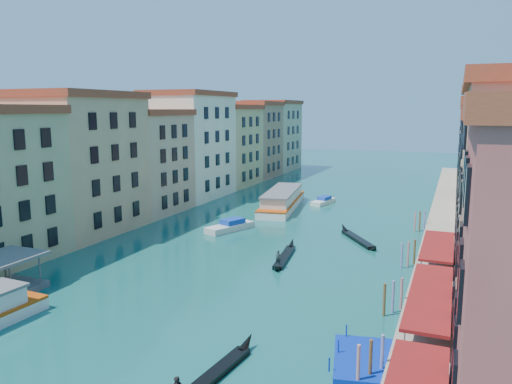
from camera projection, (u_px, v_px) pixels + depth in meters
left_bank_palazzos at (174, 151)px, 93.80m from camera, size 12.80×128.40×21.00m
right_bank_palazzos at (504, 162)px, 73.45m from camera, size 12.80×128.40×21.00m
quay at (442, 219)px, 77.91m from camera, size 4.00×140.00×1.00m
restaurant_awnings at (430, 297)px, 39.00m from camera, size 3.20×44.55×3.12m
mooring_poles_right at (397, 288)px, 45.72m from camera, size 1.44×54.24×3.20m
vaporetto_far at (282, 200)px, 89.38m from camera, size 8.30×22.42×3.26m
gondola_fore at (285, 256)px, 58.88m from camera, size 2.45×11.61×2.32m
gondola_right at (209, 376)px, 32.30m from camera, size 2.11×11.25×2.24m
gondola_far at (357, 238)px, 67.15m from camera, size 7.36×10.44×1.69m
motorboat_mid at (231, 226)px, 72.85m from camera, size 5.23×8.27×1.64m
motorboat_far at (323, 201)px, 93.36m from camera, size 3.40×6.85×1.36m
blue_dock at (366, 361)px, 34.49m from camera, size 5.54×7.23×0.54m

